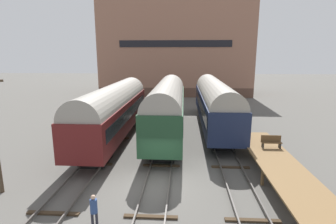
{
  "coord_description": "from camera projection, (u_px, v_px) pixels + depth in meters",
  "views": [
    {
      "loc": [
        1.49,
        -14.1,
        7.59
      ],
      "look_at": [
        0.0,
        10.87,
        2.2
      ],
      "focal_mm": 28.0,
      "sensor_mm": 36.0,
      "label": 1
    }
  ],
  "objects": [
    {
      "name": "train_car_green",
      "position": [
        168.0,
        105.0,
        24.68
      ],
      "size": [
        3.03,
        16.73,
        5.32
      ],
      "color": "black",
      "rests_on": "ground"
    },
    {
      "name": "person_worker",
      "position": [
        94.0,
        209.0,
        11.55
      ],
      "size": [
        0.32,
        0.32,
        1.64
      ],
      "color": "#282833",
      "rests_on": "ground"
    },
    {
      "name": "warehouse_building",
      "position": [
        176.0,
        50.0,
        52.72
      ],
      "size": [
        28.77,
        12.01,
        17.63
      ],
      "color": "brown",
      "rests_on": "ground"
    },
    {
      "name": "station_platform",
      "position": [
        283.0,
        169.0,
        15.43
      ],
      "size": [
        2.62,
        14.77,
        1.11
      ],
      "color": "brown",
      "rests_on": "ground"
    },
    {
      "name": "track_right",
      "position": [
        240.0,
        187.0,
        15.14
      ],
      "size": [
        2.6,
        60.0,
        0.26
      ],
      "color": "#4C4742",
      "rests_on": "ground"
    },
    {
      "name": "train_car_maroon",
      "position": [
        114.0,
        109.0,
        23.82
      ],
      "size": [
        3.07,
        16.92,
        5.05
      ],
      "color": "black",
      "rests_on": "ground"
    },
    {
      "name": "train_car_navy",
      "position": [
        215.0,
        101.0,
        27.83
      ],
      "size": [
        3.1,
        18.95,
        5.08
      ],
      "color": "black",
      "rests_on": "ground"
    },
    {
      "name": "ground_plane",
      "position": [
        157.0,
        187.0,
        15.45
      ],
      "size": [
        200.0,
        200.0,
        0.0
      ],
      "primitive_type": "plane",
      "color": "#56544F"
    },
    {
      "name": "track_middle",
      "position": [
        157.0,
        185.0,
        15.42
      ],
      "size": [
        2.6,
        60.0,
        0.26
      ],
      "color": "#4C4742",
      "rests_on": "ground"
    },
    {
      "name": "track_left",
      "position": [
        77.0,
        183.0,
        15.7
      ],
      "size": [
        2.6,
        60.0,
        0.26
      ],
      "color": "#4C4742",
      "rests_on": "ground"
    },
    {
      "name": "bench",
      "position": [
        271.0,
        141.0,
        18.7
      ],
      "size": [
        1.4,
        0.4,
        0.91
      ],
      "color": "brown",
      "rests_on": "station_platform"
    }
  ]
}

